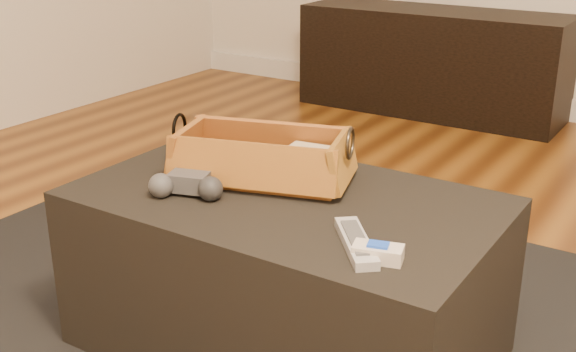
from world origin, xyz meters
The scene contains 8 objects.
media_cabinet centered at (-0.80, 2.51, 0.28)m, with size 1.41×0.45×0.55m, color black.
ottoman centered at (-0.23, 0.17, 0.22)m, with size 1.00×0.60×0.42m, color black.
tv_remote centered at (-0.35, 0.20, 0.46)m, with size 0.23×0.05×0.02m, color black.
cloth_bundle centered at (-0.23, 0.29, 0.48)m, with size 0.12×0.08×0.07m, color tan.
wicker_basket centered at (-0.34, 0.23, 0.48)m, with size 0.49×0.35×0.16m.
game_controller centered at (-0.42, 0.04, 0.46)m, with size 0.19×0.14×0.06m.
silver_remote centered at (0.04, 0.02, 0.44)m, with size 0.17×0.19×0.02m.
cream_gadget centered at (0.10, -0.01, 0.45)m, with size 0.11×0.07×0.04m.
Camera 1 is at (0.63, -1.16, 1.09)m, focal length 45.00 mm.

